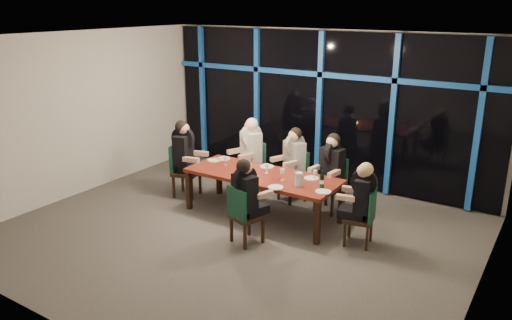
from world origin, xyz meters
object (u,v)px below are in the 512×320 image
at_px(dining_table, 262,178).
at_px(chair_end_left, 182,167).
at_px(diner_far_right, 331,162).
at_px(diner_end_right, 361,192).
at_px(chair_far_right, 333,181).
at_px(diner_end_left, 185,148).
at_px(diner_near_mid, 247,189).
at_px(chair_end_right, 365,215).
at_px(diner_far_left, 249,145).
at_px(chair_near_mid, 243,213).
at_px(chair_far_mid, 296,173).
at_px(diner_far_mid, 293,154).
at_px(chair_far_left, 253,163).
at_px(wine_bottle, 322,181).
at_px(water_pitcher, 299,179).

relative_size(dining_table, chair_end_left, 2.64).
distance_m(diner_far_right, diner_end_right, 1.27).
xyz_separation_m(chair_far_right, diner_end_left, (-2.56, -0.86, 0.41)).
bearing_deg(dining_table, diner_far_right, 42.68).
relative_size(dining_table, diner_end_left, 2.71).
bearing_deg(diner_near_mid, chair_end_right, -131.36).
height_order(diner_far_left, diner_near_mid, diner_far_left).
height_order(chair_near_mid, diner_end_right, diner_end_right).
bearing_deg(dining_table, diner_end_right, -3.38).
bearing_deg(diner_far_right, chair_far_right, 90.00).
xyz_separation_m(chair_far_mid, diner_far_left, (-0.94, -0.11, 0.41)).
xyz_separation_m(dining_table, diner_far_mid, (0.08, 0.88, 0.21)).
bearing_deg(diner_far_right, diner_end_right, -36.89).
bearing_deg(chair_far_left, dining_table, -26.39).
bearing_deg(diner_near_mid, chair_far_right, -88.05).
distance_m(chair_end_left, chair_near_mid, 2.31).
height_order(chair_far_left, diner_far_mid, diner_far_mid).
xyz_separation_m(diner_end_left, diner_end_right, (3.44, -0.12, -0.10)).
height_order(chair_end_left, wine_bottle, wine_bottle).
xyz_separation_m(chair_far_left, diner_near_mid, (1.12, -1.89, 0.32)).
relative_size(chair_far_mid, diner_near_mid, 1.05).
bearing_deg(water_pitcher, diner_end_left, -171.59).
bearing_deg(diner_near_mid, water_pitcher, -100.42).
xyz_separation_m(dining_table, chair_far_left, (-0.79, 0.93, -0.14)).
distance_m(chair_far_mid, diner_far_mid, 0.38).
xyz_separation_m(dining_table, chair_near_mid, (0.30, -1.04, -0.17)).
xyz_separation_m(chair_far_left, chair_end_right, (2.62, -1.02, -0.05)).
height_order(dining_table, chair_end_right, chair_end_right).
height_order(chair_end_left, diner_far_mid, diner_far_mid).
bearing_deg(chair_far_left, water_pitcher, -11.95).
height_order(chair_end_left, diner_end_right, diner_end_right).
distance_m(diner_end_right, water_pitcher, 1.00).
bearing_deg(chair_far_mid, diner_near_mid, -60.41).
distance_m(chair_end_right, diner_far_mid, 2.04).
relative_size(chair_end_left, chair_end_right, 1.12).
relative_size(diner_far_right, diner_end_left, 0.96).
relative_size(chair_end_left, water_pitcher, 4.51).
distance_m(diner_far_left, diner_end_right, 2.75).
distance_m(dining_table, chair_end_right, 1.85).
distance_m(chair_end_left, diner_far_mid, 2.08).
xyz_separation_m(diner_far_left, diner_far_mid, (0.91, 0.04, -0.04)).
bearing_deg(diner_far_left, diner_near_mid, -34.48).
relative_size(wine_bottle, water_pitcher, 1.40).
height_order(chair_far_mid, wine_bottle, wine_bottle).
bearing_deg(diner_far_left, chair_end_right, 3.66).
relative_size(diner_far_right, diner_end_right, 1.07).
distance_m(chair_end_left, wine_bottle, 2.90).
bearing_deg(wine_bottle, diner_end_right, -2.84).
bearing_deg(water_pitcher, chair_far_right, 96.82).
bearing_deg(chair_end_right, wine_bottle, -101.50).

